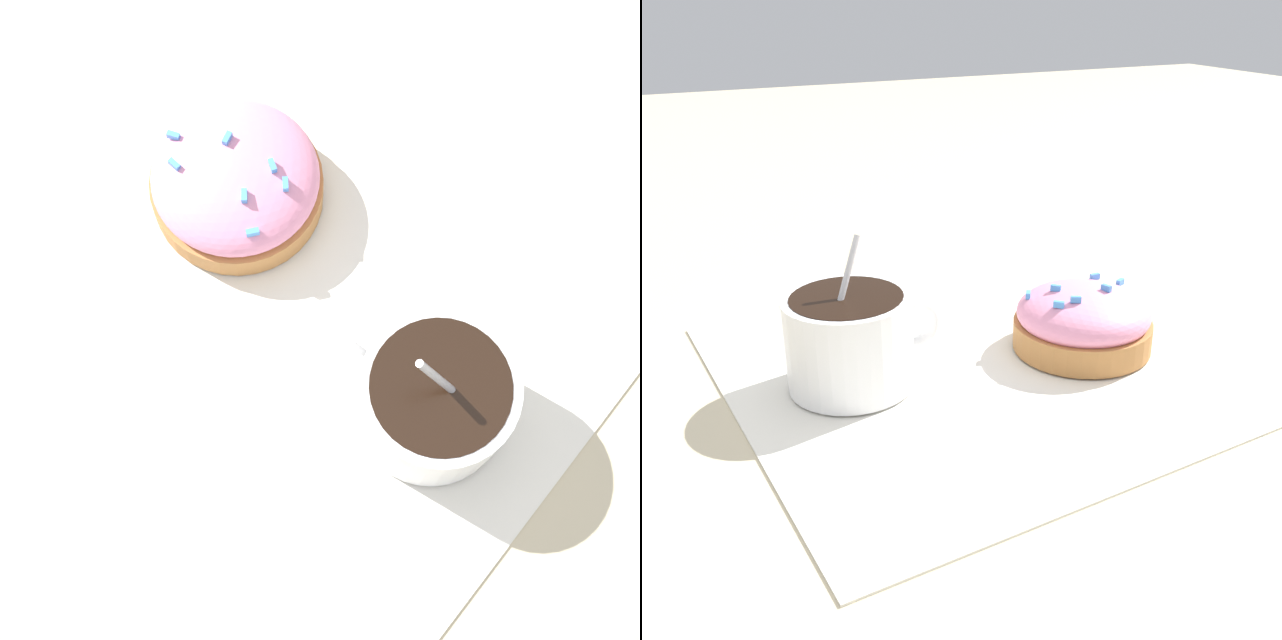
# 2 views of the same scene
# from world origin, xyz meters

# --- Properties ---
(ground_plane) EXTENTS (3.00, 3.00, 0.00)m
(ground_plane) POSITION_xyz_m (0.00, 0.00, 0.00)
(ground_plane) COLOR #C6B793
(paper_napkin) EXTENTS (0.33, 0.34, 0.00)m
(paper_napkin) POSITION_xyz_m (0.00, 0.00, 0.00)
(paper_napkin) COLOR white
(paper_napkin) RESTS_ON ground_plane
(coffee_cup) EXTENTS (0.10, 0.08, 0.10)m
(coffee_cup) POSITION_xyz_m (0.08, -0.01, 0.04)
(coffee_cup) COLOR white
(coffee_cup) RESTS_ON paper_napkin
(frosted_pastry) EXTENTS (0.10, 0.10, 0.05)m
(frosted_pastry) POSITION_xyz_m (-0.08, 0.01, 0.02)
(frosted_pastry) COLOR #B2753D
(frosted_pastry) RESTS_ON paper_napkin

